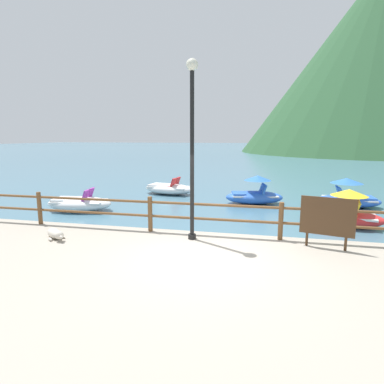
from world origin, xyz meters
The scene contains 12 objects.
ground_plane centered at (0.00, 40.00, 0.00)m, with size 200.00×200.00×0.00m, color #477084.
promenade_dock centered at (0.00, -2.20, 0.20)m, with size 28.00×8.00×0.40m, color #A39989.
dock_railing centered at (0.00, 1.55, 0.97)m, with size 23.92×0.12×0.95m.
lamp_post centered at (-0.46, 1.14, 2.98)m, with size 0.28×0.28×4.29m.
sign_board centered at (2.69, 1.14, 1.13)m, with size 1.15×0.32×1.19m.
dog_resting centered at (-3.83, 0.44, 0.52)m, with size 0.88×0.72×0.26m.
pedal_boat_0 centered at (-3.43, 9.15, 0.29)m, with size 2.79×1.74×0.88m.
pedal_boat_1 centered at (0.95, 7.67, 0.41)m, with size 2.69×1.68×1.26m.
pedal_boat_2 centered at (-5.87, 4.81, 0.30)m, with size 2.71×1.62×0.89m.
pedal_boat_3 centered at (4.84, 7.90, 0.40)m, with size 2.56×1.40×1.22m.
pedal_boat_4 centered at (3.93, 4.78, 0.40)m, with size 2.70×1.69×1.23m.
cliff_headland centered at (20.41, 60.15, 15.95)m, with size 49.15×49.15×34.00m.
Camera 1 is at (1.16, -6.30, 2.94)m, focal length 29.60 mm.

